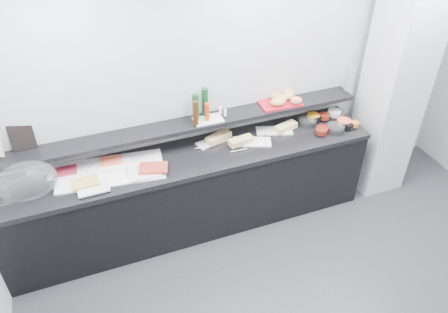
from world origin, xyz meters
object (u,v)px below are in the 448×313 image
object	(u,v)px
framed_print	(22,136)
condiment_tray	(208,120)
cloche_base	(15,192)
carafe	(350,80)
sandwich_plate_mid	(252,142)
bread_tray	(279,102)

from	to	relation	value
framed_print	condiment_tray	size ratio (longest dim) A/B	0.95
cloche_base	framed_print	bearing A→B (deg)	55.42
cloche_base	condiment_tray	distance (m)	1.79
condiment_tray	carafe	size ratio (longest dim) A/B	0.92
cloche_base	carafe	xyz separation A→B (m)	(3.31, 0.14, 0.38)
cloche_base	framed_print	world-z (taller)	framed_print
framed_print	condiment_tray	distance (m)	1.63
cloche_base	framed_print	xyz separation A→B (m)	(0.15, 0.28, 0.36)
condiment_tray	carafe	xyz separation A→B (m)	(1.54, -0.01, 0.14)
sandwich_plate_mid	condiment_tray	size ratio (longest dim) A/B	1.35
framed_print	bread_tray	world-z (taller)	framed_print
condiment_tray	carafe	bearing A→B (deg)	0.57
sandwich_plate_mid	bread_tray	bearing A→B (deg)	51.89
sandwich_plate_mid	framed_print	bearing A→B (deg)	-166.39
condiment_tray	framed_print	bearing A→B (deg)	175.98
framed_print	bread_tray	distance (m)	2.40
sandwich_plate_mid	cloche_base	bearing A→B (deg)	-158.35
carafe	bread_tray	bearing A→B (deg)	175.25
sandwich_plate_mid	bread_tray	size ratio (longest dim) A/B	0.91
cloche_base	carafe	world-z (taller)	carafe
sandwich_plate_mid	condiment_tray	bearing A→B (deg)	179.50
cloche_base	bread_tray	world-z (taller)	bread_tray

